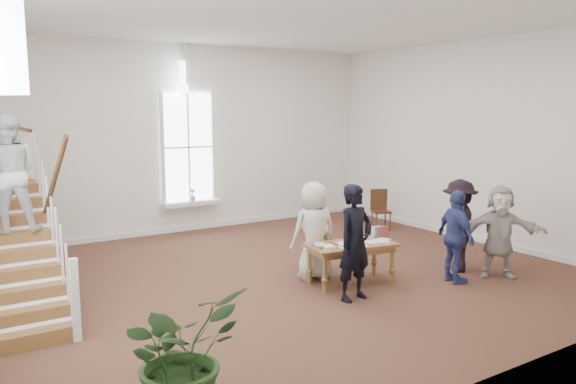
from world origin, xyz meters
TOP-DOWN VIEW (x-y plane):
  - ground at (0.00, 0.00)m, footprint 10.00×10.00m
  - room_shell at (-0.00, 4.39)m, footprint 10.49×10.00m
  - staircase at (-4.34, 0.75)m, footprint 1.10×4.10m
  - library_table at (0.64, -1.01)m, footprint 1.60×0.96m
  - police_officer at (0.19, -1.65)m, footprint 0.73×0.54m
  - elderly_woman at (0.29, -0.40)m, footprint 0.90×0.65m
  - person_yellow at (0.59, 0.10)m, footprint 0.95×0.84m
  - woman_cluster_a at (2.20, -1.92)m, footprint 0.63×1.02m
  - woman_cluster_b at (2.80, -1.47)m, footprint 1.21×1.24m
  - woman_cluster_c at (3.10, -2.12)m, footprint 1.49×1.36m
  - floor_plant at (-3.40, -3.42)m, footprint 1.43×1.33m
  - side_chair at (4.03, 2.04)m, footprint 0.56×0.56m

SIDE VIEW (x-z plane):
  - ground at x=0.00m, z-range 0.00..0.00m
  - room_shell at x=0.00m, z-range -4.60..5.40m
  - side_chair at x=4.03m, z-range 0.06..1.05m
  - library_table at x=0.64m, z-range 0.24..1.01m
  - floor_plant at x=-3.40m, z-range 0.00..1.30m
  - woman_cluster_a at x=2.20m, z-range 0.00..1.61m
  - woman_cluster_c at x=3.10m, z-range 0.00..1.65m
  - person_yellow at x=0.59m, z-range 0.00..1.66m
  - woman_cluster_b at x=2.80m, z-range 0.00..1.71m
  - elderly_woman at x=0.29m, z-range 0.00..1.72m
  - police_officer at x=0.19m, z-range 0.00..1.83m
  - staircase at x=-4.34m, z-range 0.16..3.08m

